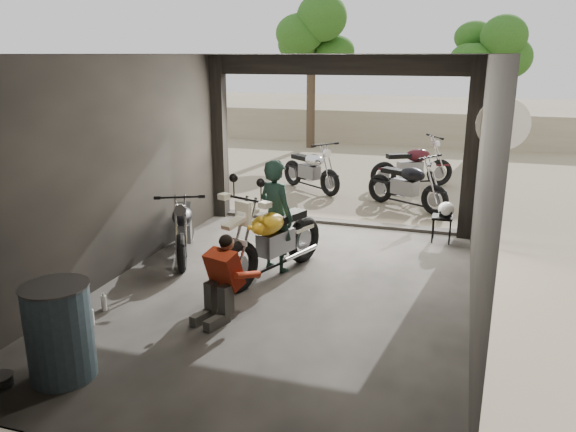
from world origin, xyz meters
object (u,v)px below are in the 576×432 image
Objects in this scene: outside_bike_b at (412,162)px; oil_drum at (60,333)px; left_bike at (183,223)px; main_bike at (273,233)px; outside_bike_a at (311,166)px; helmet at (446,209)px; rider at (276,216)px; sign_post at (500,148)px; stool at (442,220)px; outside_bike_c at (407,181)px; mechanic at (218,282)px.

outside_bike_b is 10.15m from oil_drum.
outside_bike_b is (3.05, 6.21, 0.06)m from left_bike.
main_bike reaches higher than outside_bike_a.
oil_drum is (-2.53, -9.83, -0.13)m from outside_bike_b.
main_bike is 6.72m from outside_bike_b.
left_bike is 0.94× the size of outside_bike_a.
outside_bike_b reaches higher than outside_bike_a.
helmet is at bearing 162.95° from outside_bike_b.
rider is (1.63, -0.12, 0.29)m from left_bike.
sign_post reaches higher than oil_drum.
helmet is at bearing -14.43° from stool.
outside_bike_b is (1.38, 6.57, -0.03)m from main_bike.
rider is 1.70× the size of oil_drum.
outside_bike_b is at bearing 32.50° from outside_bike_c.
outside_bike_a is 4.53m from helmet.
outside_bike_b is at bearing 75.56° from oil_drum.
rider reaches higher than outside_bike_c.
rider is at bearing -169.37° from outside_bike_c.
outside_bike_a is at bearing 154.95° from sign_post.
stool is (0.84, -2.14, -0.20)m from outside_bike_c.
outside_bike_a is 8.73m from oil_drum.
left_bike is at bearing 173.03° from outside_bike_c.
left_bike is 1.63× the size of mechanic.
outside_bike_a is 4.49m from stool.
rider is 1.65× the size of mechanic.
outside_bike_b is 1.81× the size of mechanic.
outside_bike_b is 4.75m from sign_post.
left_bike is at bearing 98.17° from oil_drum.
outside_bike_b is at bearing 98.32° from main_bike.
outside_bike_c is (3.14, 4.15, 0.03)m from left_bike.
rider is at bearing 72.44° from oil_drum.
outside_bike_a reaches higher than left_bike.
rider reaches higher than helmet.
outside_bike_b is 4.31m from stool.
oil_drum is (0.52, -3.62, -0.07)m from left_bike.
sign_post is at bearing -22.96° from helmet.
outside_bike_b is 0.74× the size of sign_post.
outside_bike_a is 6.24× the size of helmet.
main_bike is 5.55m from outside_bike_a.
main_bike reaches higher than stool.
main_bike is 0.79× the size of sign_post.
main_bike is 3.32m from stool.
stool is 0.48× the size of oil_drum.
oil_drum is (-1.15, -3.26, -0.17)m from main_bike.
rider is at bearing -157.18° from helmet.
left_bike is at bearing 23.07° from rider.
rider is 3.88m from sign_post.
helmet is at bearing 65.16° from main_bike.
stool is at bearing -128.43° from outside_bike_c.
main_bike is at bearing 127.05° from rider.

